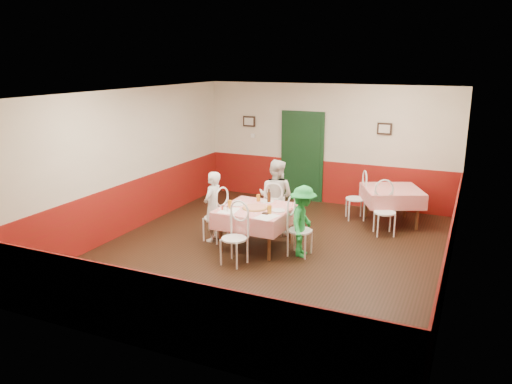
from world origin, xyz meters
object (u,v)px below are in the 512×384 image
at_px(chair_second_a, 356,199).
at_px(diner_right, 303,221).
at_px(main_table, 256,228).
at_px(glass_a, 230,204).
at_px(chair_far, 275,211).
at_px(pizza, 255,208).
at_px(glass_b, 269,210).
at_px(diner_left, 213,206).
at_px(beer_bottle, 269,196).
at_px(chair_near, 234,239).
at_px(chair_right, 300,231).
at_px(wallet, 266,213).
at_px(chair_left, 215,218).
at_px(glass_c, 258,198).
at_px(second_table, 391,206).
at_px(diner_far, 276,197).
at_px(chair_second_b, 385,213).

bearing_deg(chair_second_a, diner_right, -32.64).
height_order(main_table, glass_a, glass_a).
distance_m(chair_far, pizza, 0.97).
relative_size(pizza, glass_b, 2.99).
xyz_separation_m(chair_far, diner_left, (-0.92, -0.83, 0.22)).
relative_size(beer_bottle, diner_right, 0.19).
distance_m(main_table, diner_right, 0.94).
bearing_deg(pizza, chair_near, -91.81).
bearing_deg(glass_a, chair_near, -57.84).
bearing_deg(chair_right, wallet, 117.41).
bearing_deg(diner_right, glass_b, 105.63).
bearing_deg(chair_right, chair_left, 90.44).
relative_size(chair_left, glass_c, 7.07).
height_order(chair_near, diner_left, diner_left).
relative_size(second_table, chair_far, 1.24).
bearing_deg(diner_far, chair_right, 132.32).
height_order(chair_near, wallet, chair_near).
xyz_separation_m(main_table, diner_far, (0.02, 0.90, 0.36)).
distance_m(chair_far, glass_a, 1.22).
xyz_separation_m(glass_a, glass_b, (0.77, -0.01, -0.00)).
distance_m(second_table, chair_second_a, 0.75).
bearing_deg(glass_c, chair_second_a, 55.24).
relative_size(second_table, chair_left, 1.24).
height_order(second_table, chair_left, chair_left).
relative_size(chair_left, diner_left, 0.68).
height_order(chair_second_b, glass_a, glass_a).
bearing_deg(chair_left, chair_right, 99.39).
distance_m(chair_far, glass_b, 1.20).
relative_size(glass_c, diner_far, 0.09).
bearing_deg(chair_second_b, diner_left, -174.86).
xyz_separation_m(beer_bottle, wallet, (0.22, -0.67, -0.11)).
xyz_separation_m(chair_right, wallet, (-0.54, -0.26, 0.32)).
relative_size(main_table, second_table, 1.09).
relative_size(glass_a, wallet, 1.33).
height_order(chair_left, chair_second_a, same).
xyz_separation_m(chair_far, glass_b, (0.34, -1.09, 0.38)).
relative_size(glass_b, diner_right, 0.11).
distance_m(chair_right, glass_b, 0.66).
height_order(chair_left, beer_bottle, beer_bottle).
distance_m(second_table, glass_a, 3.61).
height_order(second_table, diner_far, diner_far).
distance_m(chair_far, diner_far, 0.29).
bearing_deg(pizza, diner_right, 2.65).
bearing_deg(chair_left, main_table, 99.39).
height_order(second_table, pizza, pizza).
relative_size(glass_b, beer_bottle, 0.60).
relative_size(chair_right, chair_second_b, 1.00).
bearing_deg(beer_bottle, chair_far, 98.32).
xyz_separation_m(chair_right, chair_far, (-0.83, 0.87, 0.00)).
distance_m(main_table, wallet, 0.57).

